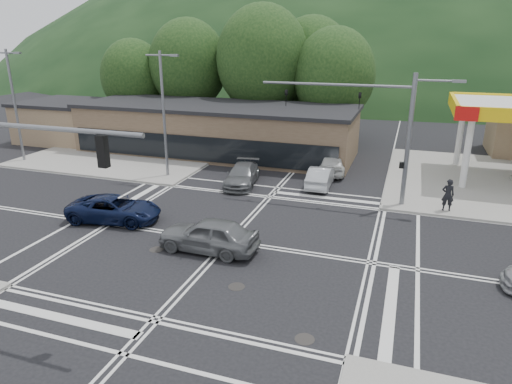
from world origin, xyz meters
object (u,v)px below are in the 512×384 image
(car_queue_a, at_px, (321,176))
(car_northbound, at_px, (242,175))
(car_grey_center, at_px, (209,235))
(car_blue_west, at_px, (114,209))
(pedestrian, at_px, (448,195))
(car_queue_b, at_px, (333,162))

(car_queue_a, bearing_deg, car_northbound, 13.06)
(car_grey_center, height_order, car_northbound, car_grey_center)
(car_blue_west, relative_size, car_queue_a, 1.20)
(car_blue_west, bearing_deg, pedestrian, -76.35)
(car_blue_west, bearing_deg, car_grey_center, -113.66)
(car_queue_a, bearing_deg, pedestrian, 160.46)
(car_blue_west, distance_m, car_queue_b, 16.80)
(car_northbound, distance_m, pedestrian, 13.39)
(car_grey_center, distance_m, pedestrian, 14.48)
(car_grey_center, bearing_deg, pedestrian, 130.08)
(car_queue_a, xyz_separation_m, car_queue_b, (0.20, 3.55, 0.10))
(car_queue_a, height_order, car_northbound, car_queue_a)
(car_grey_center, bearing_deg, car_northbound, -167.49)
(car_blue_west, bearing_deg, car_northbound, -36.70)
(car_grey_center, height_order, car_queue_b, car_grey_center)
(pedestrian, bearing_deg, car_northbound, -9.32)
(car_northbound, height_order, pedestrian, pedestrian)
(car_blue_west, distance_m, pedestrian, 19.31)
(car_northbound, bearing_deg, car_queue_a, 5.84)
(car_queue_a, height_order, pedestrian, pedestrian)
(car_blue_west, relative_size, pedestrian, 2.68)
(car_northbound, bearing_deg, car_blue_west, -126.93)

